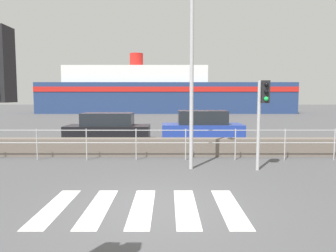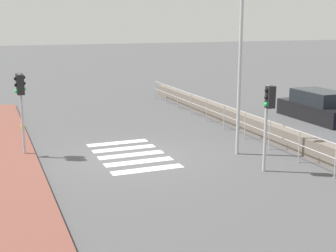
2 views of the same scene
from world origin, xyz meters
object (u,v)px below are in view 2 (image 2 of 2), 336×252
traffic_light_far (268,109)px  streetlamp (235,55)px  traffic_light_near (21,93)px  parked_car_black (318,107)px

traffic_light_far → streetlamp: 2.63m
traffic_light_near → streetlamp: 7.47m
parked_car_black → streetlamp: bearing=-60.7°
streetlamp → traffic_light_far: bearing=-0.2°
traffic_light_near → traffic_light_far: size_ratio=1.06×
traffic_light_far → parked_car_black: 9.16m
streetlamp → traffic_light_near: bearing=-109.4°
traffic_light_near → parked_car_black: (-1.37, 13.75, -1.67)m
traffic_light_near → traffic_light_far: 8.32m
traffic_light_near → streetlamp: size_ratio=0.51×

